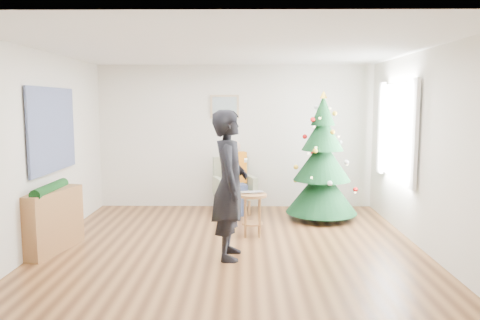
{
  "coord_description": "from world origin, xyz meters",
  "views": [
    {
      "loc": [
        0.17,
        -6.06,
        1.92
      ],
      "look_at": [
        0.1,
        0.6,
        1.1
      ],
      "focal_mm": 35.0,
      "sensor_mm": 36.0,
      "label": 1
    }
  ],
  "objects_px": {
    "standing_man": "(230,185)",
    "stool": "(252,214)",
    "console": "(52,221)",
    "armchair": "(234,192)",
    "christmas_tree": "(322,162)"
  },
  "relations": [
    {
      "from": "stool",
      "to": "armchair",
      "type": "xyz_separation_m",
      "value": [
        -0.31,
        1.52,
        0.03
      ]
    },
    {
      "from": "stool",
      "to": "armchair",
      "type": "relative_size",
      "value": 0.64
    },
    {
      "from": "christmas_tree",
      "to": "stool",
      "type": "relative_size",
      "value": 3.42
    },
    {
      "from": "stool",
      "to": "console",
      "type": "relative_size",
      "value": 0.62
    },
    {
      "from": "armchair",
      "to": "console",
      "type": "xyz_separation_m",
      "value": [
        -2.31,
        -2.24,
        0.05
      ]
    },
    {
      "from": "console",
      "to": "standing_man",
      "type": "bearing_deg",
      "value": 7.3
    },
    {
      "from": "stool",
      "to": "console",
      "type": "height_order",
      "value": "console"
    },
    {
      "from": "christmas_tree",
      "to": "standing_man",
      "type": "xyz_separation_m",
      "value": [
        -1.45,
        -1.96,
        -0.03
      ]
    },
    {
      "from": "stool",
      "to": "armchair",
      "type": "bearing_deg",
      "value": 101.37
    },
    {
      "from": "armchair",
      "to": "console",
      "type": "distance_m",
      "value": 3.22
    },
    {
      "from": "standing_man",
      "to": "stool",
      "type": "bearing_deg",
      "value": -16.18
    },
    {
      "from": "stool",
      "to": "standing_man",
      "type": "bearing_deg",
      "value": -107.23
    },
    {
      "from": "stool",
      "to": "console",
      "type": "distance_m",
      "value": 2.71
    },
    {
      "from": "stool",
      "to": "armchair",
      "type": "distance_m",
      "value": 1.55
    },
    {
      "from": "standing_man",
      "to": "console",
      "type": "relative_size",
      "value": 1.83
    }
  ]
}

